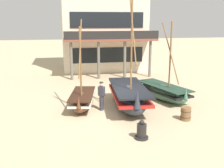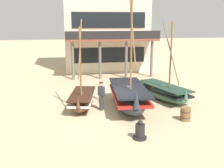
{
  "view_description": "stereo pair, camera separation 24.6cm",
  "coord_description": "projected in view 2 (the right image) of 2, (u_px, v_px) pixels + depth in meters",
  "views": [
    {
      "loc": [
        -2.97,
        -14.26,
        5.12
      ],
      "look_at": [
        0.0,
        1.0,
        1.4
      ],
      "focal_mm": 42.93,
      "sensor_mm": 36.0,
      "label": 1
    },
    {
      "loc": [
        -2.73,
        -14.3,
        5.12
      ],
      "look_at": [
        0.0,
        1.0,
        1.4
      ],
      "focal_mm": 42.93,
      "sensor_mm": 36.0,
      "label": 2
    }
  ],
  "objects": [
    {
      "name": "wooden_barrel",
      "position": [
        185.0,
        114.0,
        13.93
      ],
      "size": [
        0.56,
        0.56,
        0.7
      ],
      "color": "brown",
      "rests_on": "ground"
    },
    {
      "name": "fishing_boat_far_right",
      "position": [
        82.0,
        99.0,
        15.88
      ],
      "size": [
        1.94,
        3.74,
        5.18
      ],
      "color": "brown",
      "rests_on": "ground"
    },
    {
      "name": "fisherman_by_hull",
      "position": [
        101.0,
        96.0,
        15.45
      ],
      "size": [
        0.42,
        0.4,
        1.68
      ],
      "color": "#33333D",
      "rests_on": "ground"
    },
    {
      "name": "ground_plane",
      "position": [
        115.0,
        112.0,
        15.35
      ],
      "size": [
        120.0,
        120.0,
        0.0
      ],
      "primitive_type": "plane",
      "color": "tan"
    },
    {
      "name": "harbor_building_main",
      "position": [
        105.0,
        20.0,
        27.75
      ],
      "size": [
        8.67,
        8.22,
        10.23
      ],
      "color": "beige",
      "rests_on": "ground"
    },
    {
      "name": "fishing_boat_near_left",
      "position": [
        164.0,
        92.0,
        17.54
      ],
      "size": [
        2.65,
        4.55,
        5.04
      ],
      "color": "#427056",
      "rests_on": "ground"
    },
    {
      "name": "fishing_boat_centre_large",
      "position": [
        129.0,
        96.0,
        15.79
      ],
      "size": [
        2.29,
        5.33,
        7.39
      ],
      "color": "#2D333D",
      "rests_on": "ground"
    },
    {
      "name": "capstan_winch",
      "position": [
        140.0,
        131.0,
        11.78
      ],
      "size": [
        0.61,
        0.61,
        0.88
      ],
      "color": "black",
      "rests_on": "ground"
    }
  ]
}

